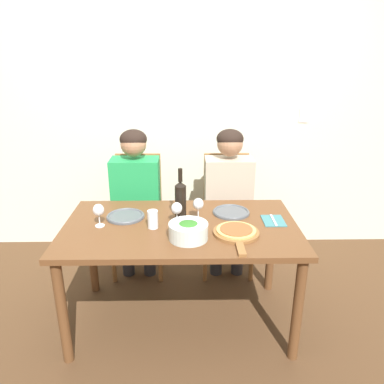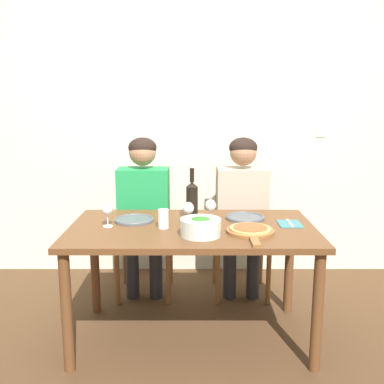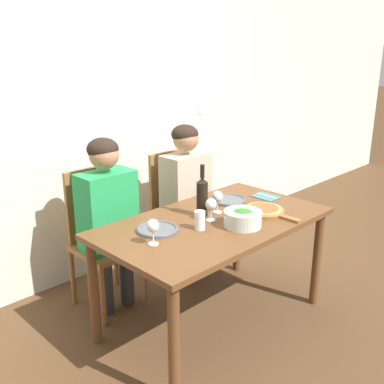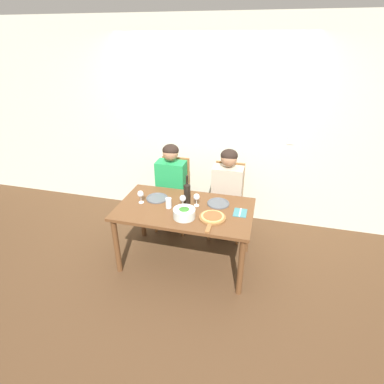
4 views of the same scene
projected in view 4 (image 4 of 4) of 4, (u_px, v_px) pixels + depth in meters
ground_plane at (185, 260)px, 3.67m from camera, size 40.00×40.00×0.00m
back_wall at (208, 126)px, 4.09m from camera, size 10.00×0.06×2.70m
dining_table at (185, 215)px, 3.37m from camera, size 1.50×0.85×0.74m
chair_left at (174, 191)px, 4.16m from camera, size 0.42×0.42×0.99m
chair_right at (227, 198)px, 3.99m from camera, size 0.42×0.42×0.99m
person_woman at (171, 181)px, 3.95m from camera, size 0.47×0.51×1.23m
person_man at (227, 187)px, 3.79m from camera, size 0.47×0.51×1.23m
wine_bottle at (187, 193)px, 3.36m from camera, size 0.07×0.07×0.35m
broccoli_bowl at (184, 213)px, 3.13m from camera, size 0.23×0.23×0.11m
dinner_plate_left at (157, 198)px, 3.51m from camera, size 0.25×0.25×0.02m
dinner_plate_right at (218, 203)px, 3.40m from camera, size 0.25×0.25×0.02m
pizza_on_board at (212, 217)px, 3.12m from camera, size 0.28×0.42×0.04m
wine_glass_left at (141, 195)px, 3.39m from camera, size 0.07×0.07×0.15m
wine_glass_right at (197, 198)px, 3.32m from camera, size 0.07×0.07×0.15m
wine_glass_centre at (183, 199)px, 3.29m from camera, size 0.07×0.07×0.15m
water_tumbler at (169, 203)px, 3.31m from camera, size 0.07×0.07×0.12m
fork_on_napkin at (240, 213)px, 3.23m from camera, size 0.14×0.18×0.01m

